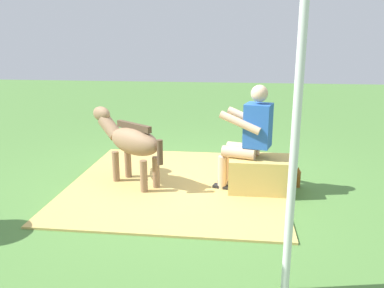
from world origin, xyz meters
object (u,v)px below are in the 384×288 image
person_seated (248,134)px  pony_standing (130,141)px  hay_bale (260,175)px  tent_pole_left (296,125)px  soda_bottle (298,177)px

person_seated → pony_standing: (1.48, -0.04, -0.14)m
hay_bale → person_seated: (0.16, -0.03, 0.50)m
person_seated → tent_pole_left: (-0.26, 2.03, 0.56)m
hay_bale → pony_standing: bearing=-2.6°
person_seated → tent_pole_left: size_ratio=0.51×
person_seated → tent_pole_left: tent_pole_left is taller
tent_pole_left → soda_bottle: bearing=-99.9°
person_seated → pony_standing: size_ratio=1.14×
person_seated → tent_pole_left: 2.12m
person_seated → pony_standing: bearing=-1.7°
person_seated → soda_bottle: size_ratio=4.94×
person_seated → soda_bottle: (-0.65, -0.19, -0.59)m
pony_standing → soda_bottle: bearing=-176.2°
hay_bale → tent_pole_left: size_ratio=0.30×
soda_bottle → pony_standing: bearing=3.8°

